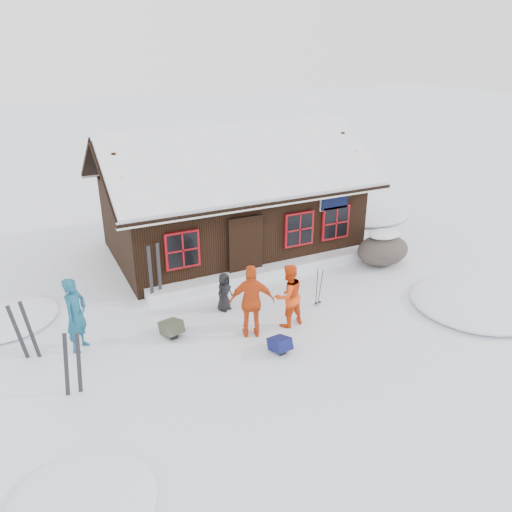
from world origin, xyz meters
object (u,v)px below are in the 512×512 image
object	(u,v)px
ski_pair_left	(73,365)
ski_poles	(319,288)
skier_teal	(76,315)
skier_crouched	(224,292)
backpack_blue	(280,346)
boulder	(383,249)
skier_orange_left	(288,296)
backpack_olive	(172,330)
skier_orange_right	(252,302)

from	to	relation	value
ski_pair_left	ski_poles	distance (m)	6.76
skier_teal	skier_crouched	distance (m)	3.91
backpack_blue	boulder	bearing A→B (deg)	22.94
skier_orange_left	backpack_blue	bearing A→B (deg)	44.73
boulder	ski_poles	bearing A→B (deg)	-156.96
skier_crouched	backpack_olive	world-z (taller)	skier_crouched
skier_orange_left	skier_orange_right	xyz separation A→B (m)	(-1.07, -0.06, 0.11)
skier_orange_left	skier_crouched	xyz separation A→B (m)	(-1.19, 1.46, -0.31)
skier_orange_left	skier_orange_right	distance (m)	1.08
ski_poles	backpack_blue	xyz separation A→B (m)	(-2.07, -1.54, -0.39)
skier_crouched	ski_pair_left	distance (m)	4.64
skier_orange_left	ski_pair_left	distance (m)	5.42
skier_crouched	ski_poles	world-z (taller)	same
skier_teal	backpack_blue	xyz separation A→B (m)	(4.28, -2.25, -0.80)
ski_poles	ski_pair_left	bearing A→B (deg)	-171.47
skier_orange_right	skier_orange_left	bearing A→B (deg)	-154.22
ski_poles	backpack_olive	xyz separation A→B (m)	(-4.19, 0.29, -0.37)
skier_teal	skier_crouched	bearing A→B (deg)	-46.02
skier_teal	skier_orange_left	xyz separation A→B (m)	(5.07, -1.24, -0.08)
skier_orange_left	backpack_olive	xyz separation A→B (m)	(-2.91, 0.82, -0.69)
skier_crouched	backpack_blue	size ratio (longest dim) A/B	2.06
skier_orange_right	backpack_olive	bearing A→B (deg)	-3.19
skier_teal	ski_pair_left	xyz separation A→B (m)	(-0.33, -1.71, -0.23)
ski_pair_left	skier_orange_right	bearing A→B (deg)	19.92
backpack_blue	skier_orange_left	bearing A→B (deg)	46.49
ski_poles	backpack_blue	world-z (taller)	ski_poles
skier_teal	ski_pair_left	distance (m)	1.76
ski_poles	skier_teal	bearing A→B (deg)	173.63
backpack_blue	skier_orange_right	bearing A→B (deg)	101.19
boulder	ski_poles	world-z (taller)	ski_poles
backpack_olive	skier_crouched	bearing A→B (deg)	9.81
skier_teal	backpack_blue	size ratio (longest dim) A/B	3.51
skier_orange_left	ski_poles	size ratio (longest dim) A/B	1.50
skier_orange_left	ski_pair_left	bearing A→B (deg)	-2.45
ski_poles	skier_orange_left	bearing A→B (deg)	-157.40
skier_teal	ski_pair_left	bearing A→B (deg)	-150.19
skier_orange_right	boulder	bearing A→B (deg)	-137.94
boulder	ski_pair_left	bearing A→B (deg)	-166.28
skier_teal	ski_pair_left	size ratio (longest dim) A/B	1.23
skier_orange_right	ski_pair_left	world-z (taller)	skier_orange_right
ski_pair_left	backpack_blue	distance (m)	4.68
skier_orange_right	backpack_olive	xyz separation A→B (m)	(-1.84, 0.88, -0.80)
backpack_blue	backpack_olive	size ratio (longest dim) A/B	0.89
skier_teal	skier_orange_right	world-z (taller)	skier_orange_right
skier_orange_left	ski_pair_left	world-z (taller)	skier_orange_left
boulder	backpack_blue	size ratio (longest dim) A/B	3.38
ski_pair_left	backpack_olive	bearing A→B (deg)	41.92
skier_orange_left	boulder	xyz separation A→B (m)	(4.75, 2.01, -0.32)
ski_pair_left	backpack_olive	size ratio (longest dim) A/B	2.54
skier_orange_left	backpack_olive	size ratio (longest dim) A/B	2.85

